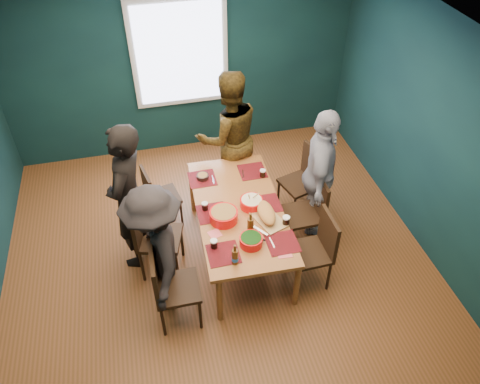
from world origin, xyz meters
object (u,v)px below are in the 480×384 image
object	(u,v)px
chair_right_near	(318,245)
person_back	(229,137)
chair_right_mid	(310,208)
bowl_dumpling	(251,202)
bowl_salad	(224,215)
bowl_herbs	(251,240)
person_near_left	(156,251)
dining_table	(239,213)
person_right	(320,175)
chair_left_near	(167,284)
chair_left_mid	(150,232)
person_far_left	(129,198)
chair_left_far	(156,194)
chair_right_far	(305,176)
cutting_board	(266,214)

from	to	relation	value
chair_right_near	person_back	bearing A→B (deg)	107.42
chair_right_mid	bowl_dumpling	size ratio (longest dim) A/B	3.66
bowl_salad	bowl_herbs	bearing A→B (deg)	-64.38
person_near_left	bowl_herbs	size ratio (longest dim) A/B	6.52
dining_table	person_right	size ratio (longest dim) A/B	1.13
chair_left_near	chair_left_mid	bearing A→B (deg)	98.05
person_far_left	chair_left_far	bearing A→B (deg)	170.64
chair_right_mid	person_far_left	world-z (taller)	person_far_left
dining_table	person_right	world-z (taller)	person_right
person_back	chair_left_mid	bearing A→B (deg)	37.98
bowl_salad	person_back	bearing A→B (deg)	75.02
dining_table	chair_right_near	bearing A→B (deg)	-36.66
chair_left_mid	chair_right_mid	xyz separation A→B (m)	(1.89, -0.00, -0.04)
chair_right_far	chair_right_near	distance (m)	1.21
chair_right_far	person_near_left	size ratio (longest dim) A/B	0.60
dining_table	person_right	xyz separation A→B (m)	(1.03, 0.20, 0.21)
chair_left_far	person_far_left	bearing A→B (deg)	-132.44
chair_left_far	person_back	xyz separation A→B (m)	(1.03, 0.43, 0.41)
person_back	person_near_left	bearing A→B (deg)	48.83
chair_right_near	person_far_left	bearing A→B (deg)	155.30
person_back	bowl_herbs	world-z (taller)	person_back
person_right	person_near_left	xyz separation A→B (m)	(-2.01, -0.69, -0.06)
chair_left_mid	bowl_dumpling	distance (m)	1.18
chair_right_near	bowl_salad	world-z (taller)	chair_right_near
person_far_left	chair_right_mid	bearing A→B (deg)	104.46
chair_right_mid	bowl_salad	bearing A→B (deg)	-173.64
chair_left_mid	person_far_left	xyz separation A→B (m)	(-0.17, 0.24, 0.32)
chair_right_mid	person_far_left	size ratio (longest dim) A/B	0.52
chair_left_mid	cutting_board	xyz separation A→B (m)	(1.27, -0.22, 0.19)
chair_right_near	cutting_board	size ratio (longest dim) A/B	1.49
chair_right_near	bowl_dumpling	distance (m)	0.88
bowl_salad	person_far_left	bearing A→B (deg)	158.87
cutting_board	chair_left_far	bearing A→B (deg)	120.22
chair_right_near	person_far_left	world-z (taller)	person_far_left
chair_left_near	chair_right_mid	distance (m)	1.94
person_back	person_near_left	size ratio (longest dim) A/B	1.14
bowl_herbs	chair_left_mid	bearing A→B (deg)	151.14
person_far_left	cutting_board	distance (m)	1.52
chair_right_far	bowl_herbs	distance (m)	1.55
chair_left_mid	bowl_herbs	size ratio (longest dim) A/B	4.21
person_near_left	person_right	bearing A→B (deg)	107.84
cutting_board	chair_left_near	bearing A→B (deg)	-175.27
chair_right_far	bowl_dumpling	size ratio (longest dim) A/B	3.64
chair_left_mid	chair_left_near	xyz separation A→B (m)	(0.10, -0.75, -0.02)
chair_left_far	chair_right_near	size ratio (longest dim) A/B	0.90
chair_right_far	bowl_dumpling	xyz separation A→B (m)	(-0.87, -0.57, 0.23)
person_back	cutting_board	bearing A→B (deg)	87.26
bowl_salad	bowl_herbs	world-z (taller)	bowl_salad
chair_right_far	chair_left_far	bearing A→B (deg)	158.52
chair_left_mid	person_right	distance (m)	2.08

